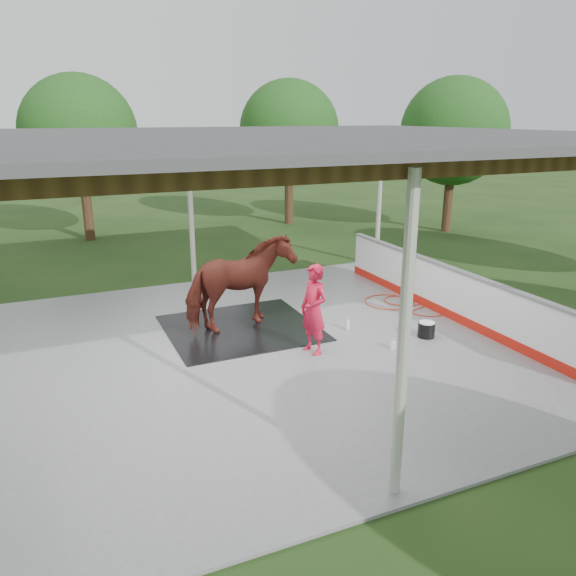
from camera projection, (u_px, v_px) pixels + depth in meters
name	position (u px, v px, depth m)	size (l,w,h in m)	color
ground	(257.00, 351.00, 10.93)	(100.00, 100.00, 0.00)	#1E3814
concrete_slab	(257.00, 350.00, 10.93)	(12.00, 10.00, 0.05)	slate
pavilion_structure	(253.00, 141.00, 9.76)	(12.60, 10.60, 4.05)	beige
dasher_board	(449.00, 293.00, 12.53)	(0.16, 8.00, 1.15)	red
tree_belt	(252.00, 148.00, 10.71)	(28.00, 28.00, 5.80)	#382314
rubber_mat	(241.00, 328.00, 11.95)	(3.07, 2.88, 0.02)	black
horse	(240.00, 284.00, 11.66)	(1.04, 2.29, 1.94)	maroon
handler	(314.00, 309.00, 10.51)	(0.63, 0.41, 1.73)	red
wash_bucket	(426.00, 329.00, 11.44)	(0.35, 0.35, 0.32)	black
soap_bottle_a	(347.00, 324.00, 11.83)	(0.10, 0.11, 0.27)	silver
soap_bottle_b	(394.00, 344.00, 10.87)	(0.10, 0.10, 0.22)	#338CD8
hose_coil	(401.00, 304.00, 13.46)	(1.99, 1.88, 0.02)	red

